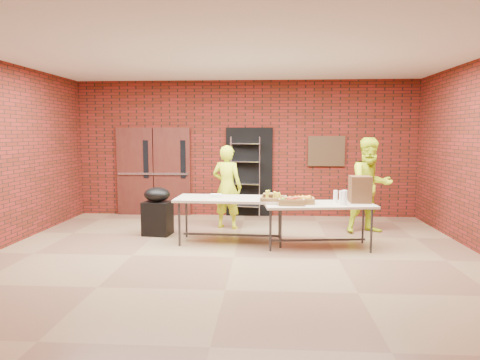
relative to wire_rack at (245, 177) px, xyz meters
name	(u,v)px	position (x,y,z in m)	size (l,w,h in m)	color
room	(234,157)	(-0.01, -3.32, 0.66)	(8.08, 7.08, 3.28)	#836046
double_doors	(154,171)	(-2.21, 0.12, 0.11)	(1.78, 0.12, 2.10)	#461E14
dark_doorway	(249,172)	(0.09, 0.14, 0.11)	(1.10, 0.06, 2.10)	black
bronze_plaque	(326,151)	(1.89, 0.13, 0.61)	(0.85, 0.04, 0.70)	#412A1A
wire_rack	(245,177)	(0.00, 0.00, 0.00)	(0.69, 0.23, 1.88)	silver
table_left	(231,201)	(-0.14, -2.37, -0.20)	(2.02, 0.91, 0.81)	#C1AE93
table_right	(319,207)	(1.40, -2.62, -0.24)	(1.94, 0.99, 0.77)	#C1AE93
basket_bananas	(273,200)	(0.62, -2.62, -0.11)	(0.45, 0.35, 0.14)	olive
basket_oranges	(302,200)	(1.11, -2.63, -0.12)	(0.41, 0.32, 0.13)	olive
basket_apples	(291,201)	(0.92, -2.77, -0.12)	(0.43, 0.34, 0.13)	olive
muffin_tray	(271,196)	(0.58, -2.39, -0.08)	(0.38, 0.38, 0.09)	#144C21
napkin_box	(216,196)	(-0.41, -2.36, -0.09)	(0.19, 0.13, 0.06)	white
coffee_dispenser	(360,189)	(2.13, -2.47, 0.06)	(0.35, 0.31, 0.46)	#54391D
cup_stack_front	(341,198)	(1.76, -2.75, -0.06)	(0.08, 0.08, 0.24)	white
cup_stack_mid	(345,198)	(1.81, -2.78, -0.05)	(0.08, 0.08, 0.25)	white
cup_stack_back	(336,197)	(1.69, -2.54, -0.06)	(0.07, 0.07, 0.22)	white
covered_grill	(157,211)	(-1.61, -1.90, -0.48)	(0.57, 0.49, 0.93)	black
volunteer_woman	(227,187)	(-0.32, -1.23, -0.08)	(0.63, 0.41, 1.73)	#CDE719
volunteer_man	(370,186)	(2.54, -1.46, 0.00)	(0.92, 0.71, 1.89)	#CDE719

